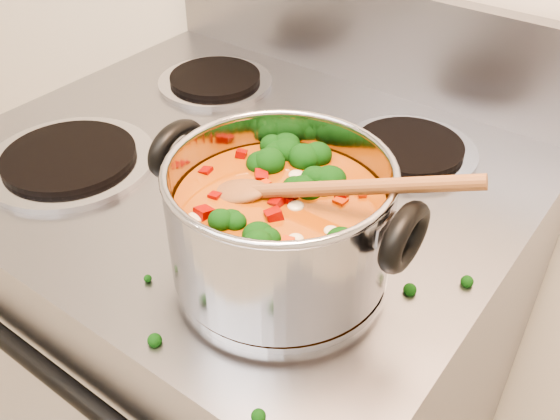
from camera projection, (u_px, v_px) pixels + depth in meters
name	position (u px, v px, depth m)	size (l,w,h in m)	color
electric_range	(252.00, 369.00, 1.12)	(0.74, 0.67, 1.08)	gray
stockpot	(280.00, 221.00, 0.62)	(0.28, 0.22, 0.14)	#9898A0
wooden_spoon	(294.00, 190.00, 0.59)	(0.26, 0.11, 0.09)	brown
cooktop_crumbs	(228.00, 231.00, 0.72)	(0.30, 0.29, 0.01)	black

